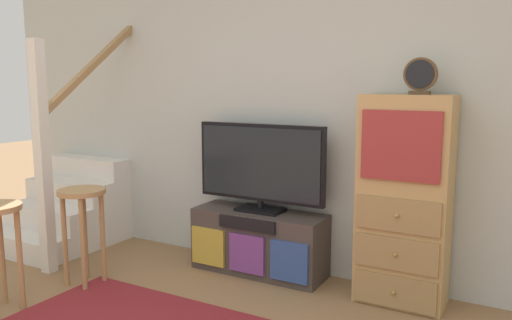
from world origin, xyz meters
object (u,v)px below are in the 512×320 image
(media_console, at_px, (259,242))
(television, at_px, (260,165))
(desk_clock, at_px, (420,76))
(bar_stool_far, at_px, (83,214))
(side_cabinet, at_px, (404,201))

(media_console, xyz_separation_m, television, (-0.00, 0.02, 0.61))
(television, relative_size, desk_clock, 4.57)
(television, relative_size, bar_stool_far, 1.48)
(side_cabinet, relative_size, desk_clock, 6.05)
(side_cabinet, relative_size, bar_stool_far, 1.96)
(television, bearing_deg, side_cabinet, -0.72)
(media_console, xyz_separation_m, bar_stool_far, (-1.00, -0.83, 0.29))
(media_console, bearing_deg, television, 90.00)
(side_cabinet, bearing_deg, bar_stool_far, -158.26)
(television, bearing_deg, desk_clock, -1.41)
(television, bearing_deg, bar_stool_far, -139.69)
(television, height_order, desk_clock, desk_clock)
(desk_clock, relative_size, bar_stool_far, 0.32)
(television, distance_m, bar_stool_far, 1.36)
(television, bearing_deg, media_console, -90.00)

